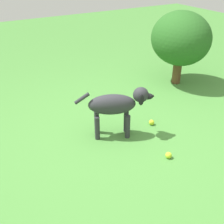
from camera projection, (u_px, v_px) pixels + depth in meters
The scene contains 5 objects.
ground at pixel (122, 141), 3.16m from camera, with size 14.00×14.00×0.00m, color #478438.
dog at pixel (117, 105), 3.09m from camera, with size 0.44×0.79×0.58m.
tennis_ball_0 at pixel (152, 122), 3.45m from camera, with size 0.07×0.07×0.07m, color #C0D229.
tennis_ball_1 at pixel (169, 155), 2.89m from camera, with size 0.07×0.07×0.07m, color #C1DB2B.
shrub_near at pixel (181, 39), 4.23m from camera, with size 0.94×0.84×1.11m.
Camera 1 is at (-2.18, 1.40, 1.83)m, focal length 45.91 mm.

